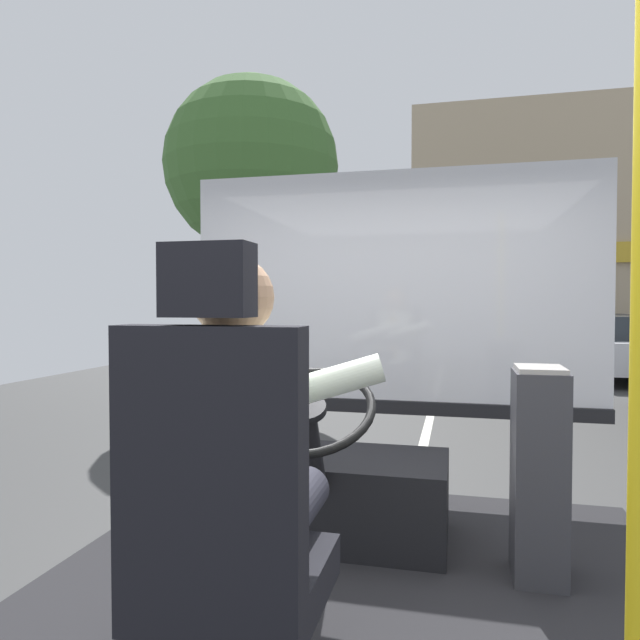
# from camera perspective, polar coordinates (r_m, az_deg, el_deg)

# --- Properties ---
(ground) EXTENTS (18.00, 44.00, 0.06)m
(ground) POSITION_cam_1_polar(r_m,az_deg,el_deg) (10.82, 11.37, -7.68)
(ground) COLOR #3A3A3A
(driver_seat) EXTENTS (0.48, 0.48, 1.29)m
(driver_seat) POSITION_cam_1_polar(r_m,az_deg,el_deg) (1.62, -9.37, -20.19)
(driver_seat) COLOR black
(driver_seat) RESTS_ON bus_floor
(bus_driver) EXTENTS (0.77, 0.63, 0.84)m
(bus_driver) POSITION_cam_1_polar(r_m,az_deg,el_deg) (1.66, -7.88, -12.27)
(bus_driver) COLOR #282833
(bus_driver) RESTS_ON driver_seat
(steering_console) EXTENTS (1.10, 1.03, 0.87)m
(steering_console) POSITION_cam_1_polar(r_m,az_deg,el_deg) (2.90, 1.20, -16.74)
(steering_console) COLOR black
(steering_console) RESTS_ON bus_floor
(handrail_pole) EXTENTS (0.04, 0.04, 1.99)m
(handrail_pole) POSITION_cam_1_polar(r_m,az_deg,el_deg) (1.44, 29.27, -4.60)
(handrail_pole) COLOR yellow
(handrail_pole) RESTS_ON bus_floor
(fare_box) EXTENTS (0.21, 0.27, 0.88)m
(fare_box) POSITION_cam_1_polar(r_m,az_deg,el_deg) (2.62, 20.96, -14.03)
(fare_box) COLOR #333338
(fare_box) RESTS_ON bus_floor
(windshield_panel) EXTENTS (2.50, 0.08, 1.48)m
(windshield_panel) POSITION_cam_1_polar(r_m,az_deg,el_deg) (3.51, 7.06, 0.10)
(windshield_panel) COLOR silver
(street_tree) EXTENTS (2.84, 2.84, 5.40)m
(street_tree) POSITION_cam_1_polar(r_m,az_deg,el_deg) (9.75, -6.81, 14.86)
(street_tree) COLOR #4C3828
(street_tree) RESTS_ON ground
(shop_building) EXTENTS (12.66, 4.85, 8.00)m
(shop_building) POSITION_cam_1_polar(r_m,az_deg,el_deg) (21.51, 26.80, 7.60)
(shop_building) COLOR tan
(shop_building) RESTS_ON ground
(parked_car_white) EXTENTS (2.01, 4.02, 1.45)m
(parked_car_white) POSITION_cam_1_polar(r_m,az_deg,el_deg) (14.66, 28.20, -2.35)
(parked_car_white) COLOR silver
(parked_car_white) RESTS_ON ground
(parked_car_blue) EXTENTS (1.78, 4.13, 1.41)m
(parked_car_blue) POSITION_cam_1_polar(r_m,az_deg,el_deg) (19.01, 25.47, -1.47)
(parked_car_blue) COLOR navy
(parked_car_blue) RESTS_ON ground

